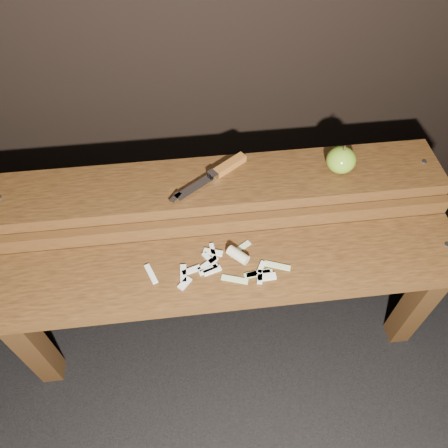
{
  "coord_description": "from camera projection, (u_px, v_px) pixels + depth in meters",
  "views": [
    {
      "loc": [
        -0.08,
        -0.62,
        1.33
      ],
      "look_at": [
        0.0,
        0.06,
        0.45
      ],
      "focal_mm": 35.0,
      "sensor_mm": 36.0,
      "label": 1
    }
  ],
  "objects": [
    {
      "name": "ground",
      "position": [
        226.0,
        322.0,
        1.43
      ],
      "size": [
        60.0,
        60.0,
        0.0
      ],
      "primitive_type": "plane",
      "color": "black"
    },
    {
      "name": "bench_front_tier",
      "position": [
        229.0,
        284.0,
        1.12
      ],
      "size": [
        1.2,
        0.2,
        0.42
      ],
      "color": "#37200D",
      "rests_on": "ground"
    },
    {
      "name": "bench_rear_tier",
      "position": [
        220.0,
        202.0,
        1.21
      ],
      "size": [
        1.2,
        0.21,
        0.5
      ],
      "color": "#37200D",
      "rests_on": "ground"
    },
    {
      "name": "apple",
      "position": [
        341.0,
        160.0,
        1.14
      ],
      "size": [
        0.08,
        0.08,
        0.08
      ],
      "color": "olive",
      "rests_on": "bench_rear_tier"
    },
    {
      "name": "knife",
      "position": [
        221.0,
        171.0,
        1.15
      ],
      "size": [
        0.21,
        0.16,
        0.02
      ],
      "color": "#925420",
      "rests_on": "bench_rear_tier"
    },
    {
      "name": "apple_scraps",
      "position": [
        228.0,
        264.0,
        1.07
      ],
      "size": [
        0.36,
        0.13,
        0.03
      ],
      "color": "beige",
      "rests_on": "bench_front_tier"
    }
  ]
}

